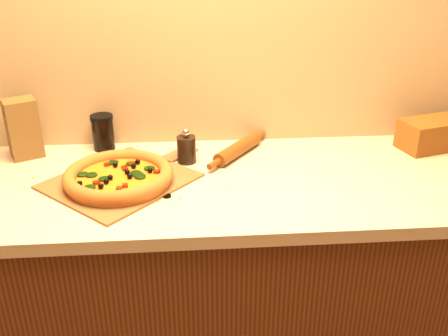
# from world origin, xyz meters

# --- Properties ---
(cabinet) EXTENTS (2.80, 0.65, 0.86)m
(cabinet) POSITION_xyz_m (0.00, 1.43, 0.43)
(cabinet) COLOR #44220E
(cabinet) RESTS_ON ground
(countertop) EXTENTS (2.84, 0.68, 0.04)m
(countertop) POSITION_xyz_m (0.00, 1.43, 0.88)
(countertop) COLOR #C5B499
(countertop) RESTS_ON cabinet
(pizza_peel) EXTENTS (0.54, 0.54, 0.01)m
(pizza_peel) POSITION_xyz_m (-0.26, 1.43, 0.90)
(pizza_peel) COLOR brown
(pizza_peel) RESTS_ON countertop
(pizza) EXTENTS (0.34, 0.34, 0.05)m
(pizza) POSITION_xyz_m (-0.27, 1.40, 0.93)
(pizza) COLOR #AF6F2B
(pizza) RESTS_ON pizza_peel
(bottle_cap) EXTENTS (0.03, 0.03, 0.01)m
(bottle_cap) POSITION_xyz_m (-0.12, 1.31, 0.90)
(bottle_cap) COLOR black
(bottle_cap) RESTS_ON countertop
(pepper_grinder) EXTENTS (0.07, 0.07, 0.12)m
(pepper_grinder) POSITION_xyz_m (-0.06, 1.56, 0.95)
(pepper_grinder) COLOR black
(pepper_grinder) RESTS_ON countertop
(rolling_pin) EXTENTS (0.24, 0.30, 0.05)m
(rolling_pin) POSITION_xyz_m (0.12, 1.60, 0.92)
(rolling_pin) COLOR #5D3610
(rolling_pin) RESTS_ON countertop
(paper_bag) EXTENTS (0.13, 0.12, 0.21)m
(paper_bag) POSITION_xyz_m (-0.62, 1.65, 1.00)
(paper_bag) COLOR brown
(paper_bag) RESTS_ON countertop
(dark_jar) EXTENTS (0.08, 0.08, 0.13)m
(dark_jar) POSITION_xyz_m (-0.36, 1.70, 0.97)
(dark_jar) COLOR black
(dark_jar) RESTS_ON countertop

